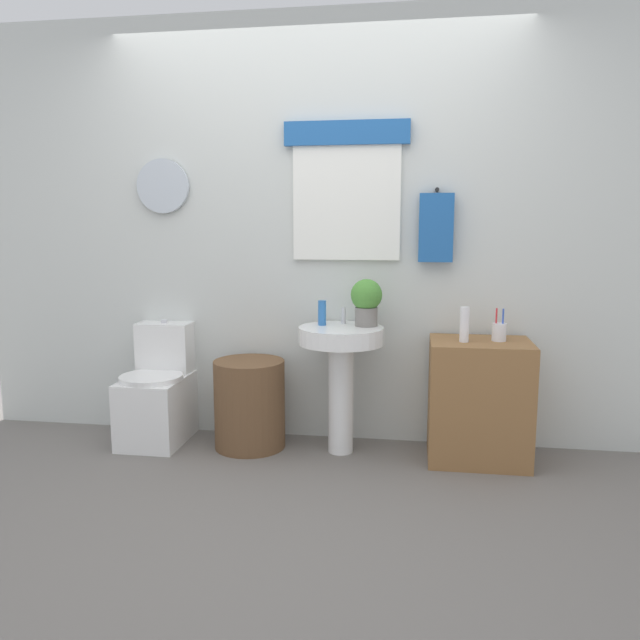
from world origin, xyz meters
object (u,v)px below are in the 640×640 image
(toilet, at_px, (158,396))
(potted_plant, at_px, (366,300))
(laundry_hamper, at_px, (250,404))
(pedestal_sink, at_px, (341,359))
(soap_bottle, at_px, (322,313))
(wooden_cabinet, at_px, (479,401))
(toothbrush_cup, at_px, (499,332))
(lotion_bottle, at_px, (464,324))

(toilet, xyz_separation_m, potted_plant, (1.29, 0.03, 0.62))
(laundry_hamper, height_order, pedestal_sink, pedestal_sink)
(toilet, bearing_deg, pedestal_sink, -1.55)
(toilet, distance_m, potted_plant, 1.44)
(soap_bottle, xyz_separation_m, potted_plant, (0.26, 0.01, 0.08))
(toilet, height_order, wooden_cabinet, toilet)
(laundry_hamper, xyz_separation_m, wooden_cabinet, (1.35, 0.00, 0.08))
(potted_plant, relative_size, toothbrush_cup, 1.49)
(laundry_hamper, height_order, lotion_bottle, lotion_bottle)
(pedestal_sink, bearing_deg, lotion_bottle, -3.29)
(pedestal_sink, relative_size, wooden_cabinet, 1.09)
(pedestal_sink, distance_m, toothbrush_cup, 0.91)
(laundry_hamper, relative_size, potted_plant, 1.94)
(toilet, xyz_separation_m, laundry_hamper, (0.60, -0.03, -0.02))
(laundry_hamper, xyz_separation_m, pedestal_sink, (0.56, 0.00, 0.30))
(potted_plant, xyz_separation_m, toothbrush_cup, (0.75, -0.04, -0.16))
(soap_bottle, distance_m, potted_plant, 0.27)
(wooden_cabinet, bearing_deg, potted_plant, 174.77)
(soap_bottle, xyz_separation_m, toothbrush_cup, (1.01, -0.03, -0.08))
(pedestal_sink, height_order, potted_plant, potted_plant)
(pedestal_sink, xyz_separation_m, toothbrush_cup, (0.89, 0.02, 0.18))
(laundry_hamper, distance_m, lotion_bottle, 1.36)
(potted_plant, bearing_deg, toothbrush_cup, -3.04)
(pedestal_sink, bearing_deg, laundry_hamper, -180.00)
(wooden_cabinet, xyz_separation_m, potted_plant, (-0.65, 0.06, 0.56))
(pedestal_sink, distance_m, potted_plant, 0.38)
(toilet, bearing_deg, toothbrush_cup, -0.32)
(laundry_hamper, relative_size, wooden_cabinet, 0.77)
(pedestal_sink, bearing_deg, soap_bottle, 157.38)
(wooden_cabinet, bearing_deg, toothbrush_cup, 11.49)
(laundry_hamper, xyz_separation_m, toothbrush_cup, (1.45, 0.02, 0.48))
(toilet, bearing_deg, wooden_cabinet, -0.92)
(wooden_cabinet, bearing_deg, pedestal_sink, 180.00)
(laundry_hamper, xyz_separation_m, soap_bottle, (0.44, 0.05, 0.56))
(laundry_hamper, bearing_deg, soap_bottle, 6.52)
(toothbrush_cup, bearing_deg, pedestal_sink, -178.72)
(laundry_hamper, distance_m, pedestal_sink, 0.63)
(soap_bottle, height_order, lotion_bottle, soap_bottle)
(laundry_hamper, height_order, potted_plant, potted_plant)
(toilet, relative_size, soap_bottle, 5.06)
(soap_bottle, relative_size, toothbrush_cup, 0.80)
(soap_bottle, xyz_separation_m, lotion_bottle, (0.82, -0.09, -0.04))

